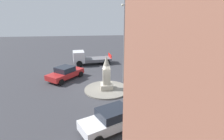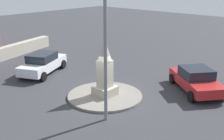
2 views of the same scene
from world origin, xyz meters
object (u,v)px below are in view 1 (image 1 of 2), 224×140
at_px(car_white_passing, 113,119).
at_px(car_red_near_island, 65,73).
at_px(truck_white_parked_left, 87,58).
at_px(monument, 107,75).
at_px(car_blue_far_side, 201,96).
at_px(streetlamp, 124,35).

xyz_separation_m(car_white_passing, car_red_near_island, (-9.74, -4.28, -0.03)).
distance_m(car_white_passing, truck_white_parked_left, 15.59).
bearing_deg(truck_white_parked_left, car_red_near_island, -22.06).
bearing_deg(monument, car_blue_far_side, 64.35).
xyz_separation_m(monument, car_blue_far_side, (3.61, 7.52, -0.84)).
distance_m(streetlamp, car_blue_far_side, 8.97).
bearing_deg(car_red_near_island, car_blue_far_side, 59.24).
bearing_deg(car_blue_far_side, car_red_near_island, -120.76).
xyz_separation_m(monument, truck_white_parked_left, (-9.19, -2.05, -0.67)).
distance_m(car_blue_far_side, car_red_near_island, 13.84).
distance_m(monument, car_red_near_island, 5.64).
relative_size(car_blue_far_side, car_red_near_island, 0.94).
relative_size(monument, car_red_near_island, 0.74).
bearing_deg(car_white_passing, car_red_near_island, -156.27).
xyz_separation_m(car_white_passing, car_blue_far_side, (-2.66, 7.61, -0.03)).
distance_m(streetlamp, car_white_passing, 9.51).
height_order(monument, car_blue_far_side, monument).
bearing_deg(monument, truck_white_parked_left, -167.43).
bearing_deg(car_blue_far_side, streetlamp, -135.02).
relative_size(car_blue_far_side, truck_white_parked_left, 0.76).
bearing_deg(car_red_near_island, streetlamp, 76.48).
relative_size(car_white_passing, car_blue_far_side, 1.10).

